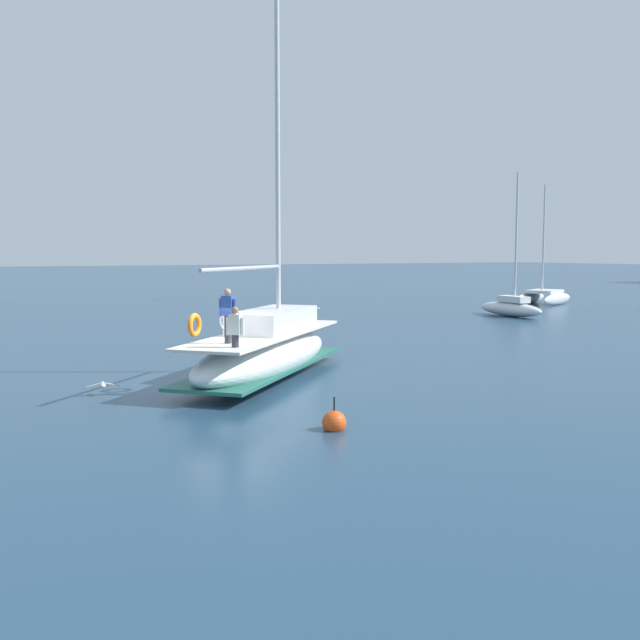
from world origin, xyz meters
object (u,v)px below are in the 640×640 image
(moored_catamaran, at_px, (510,307))
(mooring_buoy, at_px, (334,423))
(main_sailboat, at_px, (266,350))
(seagull, at_px, (103,385))
(moored_sloop_far, at_px, (544,296))

(moored_catamaran, xyz_separation_m, mooring_buoy, (20.44, -24.08, -0.44))
(main_sailboat, relative_size, seagull, 12.93)
(main_sailboat, xyz_separation_m, seagull, (0.56, -5.33, -0.61))
(moored_catamaran, bearing_deg, moored_sloop_far, 124.98)
(moored_sloop_far, height_order, seagull, moored_sloop_far)
(main_sailboat, xyz_separation_m, mooring_buoy, (7.12, -1.38, -0.73))
(seagull, distance_m, mooring_buoy, 7.65)
(main_sailboat, bearing_deg, moored_catamaran, 120.41)
(moored_catamaran, xyz_separation_m, seagull, (13.89, -28.03, -0.32))
(seagull, bearing_deg, moored_sloop_far, 118.70)
(mooring_buoy, bearing_deg, moored_sloop_far, 128.88)
(moored_sloop_far, distance_m, mooring_buoy, 43.29)
(main_sailboat, bearing_deg, mooring_buoy, -10.99)
(seagull, xyz_separation_m, mooring_buoy, (6.56, 3.95, -0.13))
(main_sailboat, distance_m, moored_sloop_far, 38.03)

